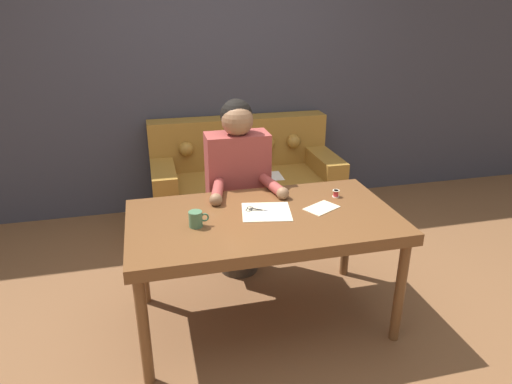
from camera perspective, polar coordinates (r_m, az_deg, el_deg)
The scene contains 10 objects.
ground_plane at distance 3.06m, azimuth 0.82°, elevation -15.15°, with size 16.00×16.00×0.00m, color brown.
wall_back at distance 4.30m, azimuth -5.59°, elevation 14.82°, with size 8.00×0.06×2.60m.
dining_table at distance 2.68m, azimuth 0.93°, elevation -4.33°, with size 1.56×0.85×0.73m.
couch at distance 4.21m, azimuth -1.49°, elevation 0.91°, with size 1.65×0.79×0.90m.
person at distance 3.21m, azimuth -2.25°, elevation 0.47°, with size 0.51×0.58×1.29m.
pattern_paper_main at distance 2.70m, azimuth 1.30°, elevation -2.49°, with size 0.33×0.31×0.00m.
pattern_paper_offcut at distance 2.77m, azimuth 8.20°, elevation -1.99°, with size 0.24×0.21×0.00m.
scissors at distance 2.72m, azimuth 0.28°, elevation -2.27°, with size 0.23×0.15×0.01m.
mug at distance 2.53m, azimuth -7.51°, elevation -3.37°, with size 0.11×0.08×0.09m.
thread_spool at distance 2.94m, azimuth 9.96°, elevation -0.19°, with size 0.04×0.04×0.05m.
Camera 1 is at (-0.62, -2.34, 1.87)m, focal length 32.00 mm.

